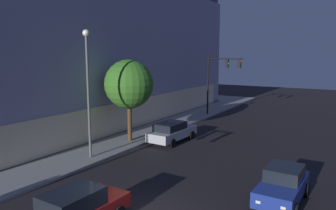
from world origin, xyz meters
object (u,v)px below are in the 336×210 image
modern_building (61,41)px  car_silver (172,131)px  traffic_light_far_corner (220,73)px  car_red (77,209)px  car_blue (283,185)px  street_lamp_sidewalk (88,79)px  sidewalk_tree (129,84)px

modern_building → car_silver: modern_building is taller
modern_building → traffic_light_far_corner: bearing=-59.5°
car_red → car_blue: bearing=-44.0°
traffic_light_far_corner → modern_building: bearing=120.5°
traffic_light_far_corner → street_lamp_sidewalk: street_lamp_sidewalk is taller
car_red → car_silver: (13.13, 3.29, -0.01)m
modern_building → sidewalk_tree: (-4.99, -12.86, -3.67)m
street_lamp_sidewalk → car_red: (-6.68, -5.72, -4.44)m
car_blue → traffic_light_far_corner: bearing=29.8°
street_lamp_sidewalk → sidewalk_tree: 4.71m
street_lamp_sidewalk → car_silver: size_ratio=1.72×
car_red → car_blue: (6.64, -6.42, -0.02)m
street_lamp_sidewalk → car_silver: bearing=-20.6°
traffic_light_far_corner → car_red: 25.66m
sidewalk_tree → car_red: bearing=-152.0°
sidewalk_tree → car_red: 13.35m
traffic_light_far_corner → car_red: (-25.01, -4.10, -3.99)m
modern_building → car_red: 26.02m
sidewalk_tree → car_silver: bearing=-56.4°
sidewalk_tree → car_blue: size_ratio=1.53×
modern_building → car_red: modern_building is taller
modern_building → traffic_light_far_corner: (8.71, -14.79, -3.41)m
car_silver → modern_building: bearing=78.5°
street_lamp_sidewalk → car_blue: 12.93m
traffic_light_far_corner → sidewalk_tree: bearing=172.0°
traffic_light_far_corner → street_lamp_sidewalk: (-18.34, 1.62, 0.45)m
traffic_light_far_corner → car_blue: size_ratio=1.64×
traffic_light_far_corner → car_silver: 12.56m
street_lamp_sidewalk → car_red: street_lamp_sidewalk is taller
car_blue → car_silver: bearing=56.2°
sidewalk_tree → car_blue: 13.80m
street_lamp_sidewalk → car_silver: 8.20m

